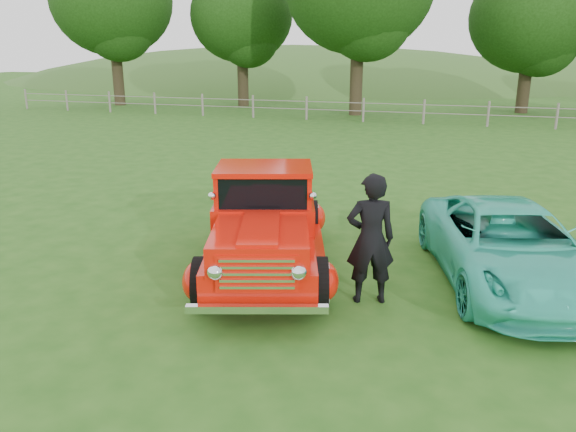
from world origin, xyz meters
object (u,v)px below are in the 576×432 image
(tree_far_west, at_px, (112,1))
(teal_sedan, at_px, (509,246))
(red_pickup, at_px, (265,223))
(tree_mid_west, at_px, (242,16))
(tree_near_east, at_px, (532,18))
(man, at_px, (371,239))

(tree_far_west, bearing_deg, teal_sedan, -45.99)
(red_pickup, bearing_deg, teal_sedan, -9.29)
(tree_mid_west, bearing_deg, red_pickup, -67.17)
(tree_far_west, bearing_deg, red_pickup, -51.85)
(tree_near_east, relative_size, teal_sedan, 1.85)
(tree_far_west, distance_m, tree_near_east, 25.21)
(tree_mid_west, xyz_separation_m, red_pickup, (11.06, -26.26, -4.75))
(tree_far_west, height_order, tree_mid_west, tree_far_west)
(tree_mid_west, distance_m, man, 30.30)
(red_pickup, distance_m, man, 2.03)
(man, bearing_deg, red_pickup, -41.49)
(tree_far_west, distance_m, man, 33.08)
(tree_near_east, xyz_separation_m, man, (-4.06, -28.01, -4.29))
(red_pickup, bearing_deg, man, -39.18)
(tree_near_east, distance_m, red_pickup, 28.26)
(tree_near_east, relative_size, man, 4.33)
(red_pickup, bearing_deg, tree_far_west, 110.58)
(teal_sedan, bearing_deg, man, -161.75)
(tree_mid_west, bearing_deg, tree_far_west, -165.96)
(tree_far_west, height_order, man, tree_far_west)
(tree_mid_west, relative_size, man, 4.39)
(tree_mid_west, relative_size, tree_near_east, 1.02)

